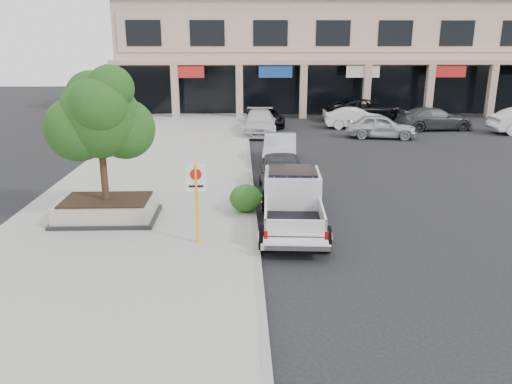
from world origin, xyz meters
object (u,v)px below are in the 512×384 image
pickup_truck (293,203)px  lot_car_c (434,119)px  curb_car_b (280,149)px  lot_car_e (348,112)px  planter (107,209)px  no_parking_sign (196,193)px  lot_car_a (381,126)px  lot_car_d (364,110)px  curb_car_c (259,122)px  lot_car_b (356,118)px  planter_tree (105,118)px  curb_car_d (265,117)px  curb_car_a (283,174)px

pickup_truck → lot_car_c: bearing=62.4°
curb_car_b → lot_car_e: size_ratio=1.12×
planter → no_parking_sign: bearing=-34.7°
lot_car_a → lot_car_e: lot_car_a is taller
pickup_truck → lot_car_d: size_ratio=0.89×
curb_car_b → pickup_truck: bearing=-86.4°
planter → curb_car_c: curb_car_c is taller
planter → lot_car_b: size_ratio=0.75×
pickup_truck → curb_car_c: 17.51m
lot_car_e → lot_car_b: bearing=-174.4°
curb_car_c → no_parking_sign: bearing=-94.6°
curb_car_c → planter: bearing=-105.5°
curb_car_c → lot_car_d: 9.99m
curb_car_c → lot_car_e: 8.88m
planter_tree → lot_car_a: 19.95m
curb_car_d → lot_car_c: size_ratio=0.92×
curb_car_c → lot_car_a: size_ratio=1.22×
curb_car_c → curb_car_d: 3.33m
lot_car_d → lot_car_e: size_ratio=1.53×
curb_car_a → lot_car_c: size_ratio=0.87×
lot_car_c → lot_car_d: bearing=36.0°
curb_car_a → curb_car_d: (0.16, 16.85, -0.11)m
pickup_truck → lot_car_a: size_ratio=1.26×
pickup_truck → curb_car_b: size_ratio=1.23×
pickup_truck → planter_tree: bearing=175.6°
lot_car_a → lot_car_c: 5.44m
no_parking_sign → curb_car_a: no_parking_sign is taller
no_parking_sign → lot_car_d: no_parking_sign is taller
no_parking_sign → curb_car_c: size_ratio=0.44×
no_parking_sign → lot_car_c: bearing=54.5°
pickup_truck → curb_car_c: (-0.36, 17.51, -0.09)m
curb_car_d → lot_car_a: size_ratio=1.11×
no_parking_sign → curb_car_d: no_parking_sign is taller
planter → planter_tree: planter_tree is taller
lot_car_a → lot_car_d: size_ratio=0.71×
curb_car_d → lot_car_d: bearing=11.5°
planter_tree → curb_car_d: bearing=73.2°
pickup_truck → curb_car_b: (0.31, 8.96, -0.13)m
planter → lot_car_c: (17.58, 18.16, 0.27)m
planter_tree → lot_car_e: (12.37, 22.21, -2.75)m
lot_car_a → curb_car_d: bearing=66.2°
planter → no_parking_sign: 3.94m
lot_car_c → lot_car_d: 5.76m
lot_car_c → curb_car_c: bearing=91.3°
planter_tree → curb_car_c: size_ratio=0.77×
curb_car_b → curb_car_c: size_ratio=0.84×
curb_car_c → curb_car_d: size_ratio=1.09×
lot_car_a → lot_car_c: size_ratio=0.83×
no_parking_sign → lot_car_b: size_ratio=0.54×
curb_car_b → curb_car_c: 8.57m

